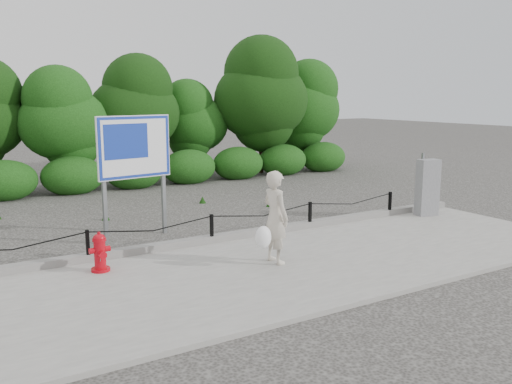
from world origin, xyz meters
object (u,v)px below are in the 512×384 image
Objects in this scene: fire_hydrant at (100,253)px; advertising_sign at (134,153)px; utility_cabinet at (427,187)px; pedestrian at (275,218)px.

fire_hydrant is 2.85m from advertising_sign.
fire_hydrant is at bearing -167.28° from utility_cabinet.
fire_hydrant is at bearing -131.98° from advertising_sign.
utility_cabinet is at bearing 0.14° from fire_hydrant.
utility_cabinet is at bearing -23.56° from advertising_sign.
pedestrian is 3.65m from advertising_sign.
utility_cabinet reaches higher than fire_hydrant.
pedestrian is 5.60m from utility_cabinet.
fire_hydrant is 0.41× the size of pedestrian.
advertising_sign is (1.35, 2.04, 1.46)m from fire_hydrant.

